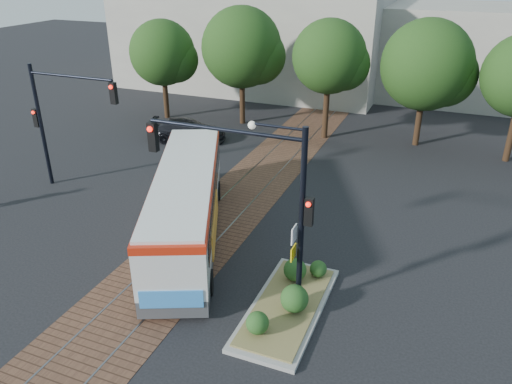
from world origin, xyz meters
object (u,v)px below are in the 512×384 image
city_bus (187,201)px  signal_pole_left (57,111)px  traffic_island (289,300)px  parked_car (188,130)px  signal_pole_main (263,187)px

city_bus → signal_pole_left: (-7.88, 2.03, 2.26)m
traffic_island → parked_car: (-11.03, 13.16, 0.34)m
traffic_island → parked_car: parked_car is taller
traffic_island → signal_pole_main: (-0.96, 0.09, 3.83)m
signal_pole_left → traffic_island: bearing=-20.4°
traffic_island → signal_pole_main: signal_pole_main is taller
traffic_island → city_bus: bearing=151.7°
city_bus → signal_pole_main: 5.75m
city_bus → traffic_island: bearing=-52.2°
traffic_island → signal_pole_left: 14.50m
traffic_island → signal_pole_left: size_ratio=0.87×
city_bus → parked_car: bearing=95.2°
signal_pole_left → parked_car: 9.12m
signal_pole_left → parked_car: signal_pole_left is taller
signal_pole_left → parked_car: (2.16, 8.26, -3.19)m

